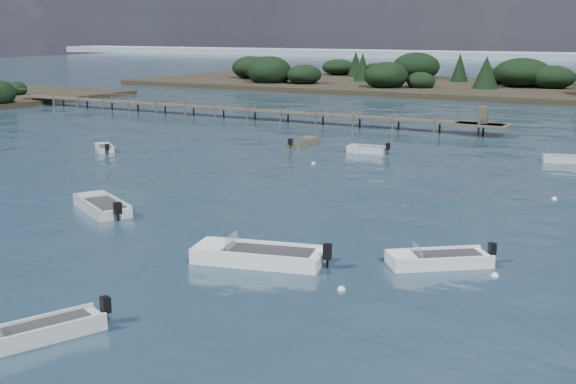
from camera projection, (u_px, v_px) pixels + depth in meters
The scene contains 17 objects.
ground at pixel (475, 119), 79.87m from camera, with size 400.00×400.00×0.00m, color #172936.
dinghy_extra_b at pixel (31, 337), 22.90m from camera, with size 2.92×4.89×1.21m.
tender_far_grey_b at pixel (563, 160), 53.84m from camera, with size 3.25×1.97×1.09m.
tender_far_grey at pixel (104, 149), 58.98m from camera, with size 3.01×2.73×1.05m.
dinghy_mid_white_a at pixel (258, 258), 30.72m from camera, with size 6.02×3.36×1.38m.
tender_far_white at pixel (367, 151), 58.07m from camera, with size 3.47×1.47×1.17m.
dinghy_mid_grey at pixel (102, 208), 39.42m from camera, with size 4.98×3.76×1.28m.
dinghy_extra_a at pixel (302, 144), 61.92m from camera, with size 1.48×4.26×1.09m.
dinghy_mid_white_b at pixel (439, 262), 30.36m from camera, with size 4.36×3.90×1.15m.
buoy_b at pixel (341, 290), 27.47m from camera, with size 0.32×0.32×0.32m, color silver.
buoy_c at pixel (92, 202), 41.47m from camera, with size 0.32×0.32×0.32m, color silver.
buoy_d at pixel (495, 276), 28.99m from camera, with size 0.32×0.32×0.32m, color silver.
buoy_e at pixel (313, 164), 53.34m from camera, with size 0.32×0.32×0.32m, color silver.
buoy_extra_a at pixel (554, 199), 42.13m from camera, with size 0.32×0.32×0.32m, color silver.
buoy_extra_b at pixel (275, 265), 30.36m from camera, with size 0.32×0.32×0.32m, color silver.
jetty at pixel (251, 110), 79.94m from camera, with size 64.50×3.20×3.40m.
distant_haze at pixel (359, 57), 267.45m from camera, with size 280.00×20.00×2.40m, color #8798A7.
Camera 1 is at (21.32, -19.53, 9.68)m, focal length 45.00 mm.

